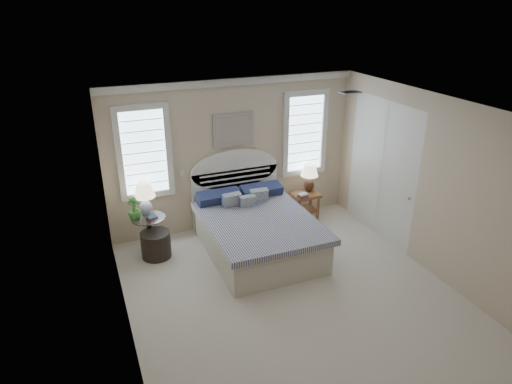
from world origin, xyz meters
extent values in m
cube|color=#BEB4A2|center=(0.00, 0.00, 0.00)|extent=(4.50, 5.00, 0.01)
cube|color=white|center=(0.00, 0.00, 2.70)|extent=(4.50, 5.00, 0.01)
cube|color=#C2AE91|center=(0.00, 2.50, 1.35)|extent=(4.50, 0.02, 2.70)
cube|color=#C2AE91|center=(-2.25, 0.00, 1.35)|extent=(0.02, 5.00, 2.70)
cube|color=#C2AE91|center=(2.25, 0.00, 1.35)|extent=(0.02, 5.00, 2.70)
cube|color=silver|center=(0.00, 2.46, 2.64)|extent=(4.50, 0.08, 0.12)
cube|color=#B2B2B2|center=(1.20, 0.80, 2.68)|extent=(0.30, 0.20, 0.02)
cube|color=silver|center=(-0.95, 2.48, 1.15)|extent=(0.08, 0.01, 0.12)
cube|color=#C9E9FF|center=(-1.55, 2.48, 1.60)|extent=(0.90, 0.06, 1.60)
cube|color=#C9E9FF|center=(1.40, 2.48, 1.60)|extent=(0.90, 0.06, 1.60)
cube|color=silver|center=(0.00, 2.46, 1.82)|extent=(0.74, 0.04, 0.58)
cube|color=silver|center=(2.23, 1.20, 1.20)|extent=(0.02, 1.80, 2.40)
cube|color=#B7B5A1|center=(0.00, 1.33, 0.28)|extent=(1.60, 2.10, 0.55)
cube|color=navy|center=(0.00, 1.28, 0.59)|extent=(1.72, 2.15, 0.10)
cube|color=silver|center=(0.00, 2.44, 0.55)|extent=(1.62, 0.08, 1.10)
cube|color=#1D2949|center=(-0.40, 2.16, 0.73)|extent=(0.75, 0.31, 0.23)
cube|color=#1D2949|center=(0.40, 2.16, 0.73)|extent=(0.75, 0.31, 0.23)
cube|color=#344A75|center=(-0.25, 1.93, 0.71)|extent=(0.33, 0.20, 0.34)
cube|color=#344A75|center=(0.25, 1.93, 0.71)|extent=(0.33, 0.20, 0.34)
cube|color=#344A75|center=(0.00, 1.83, 0.69)|extent=(0.28, 0.14, 0.29)
cylinder|color=black|center=(-1.65, 2.05, 0.01)|extent=(0.32, 0.32, 0.03)
cylinder|color=black|center=(-1.65, 2.05, 0.30)|extent=(0.08, 0.08, 0.60)
cylinder|color=silver|center=(-1.65, 2.05, 0.62)|extent=(0.56, 0.56, 0.02)
cube|color=brown|center=(1.30, 2.15, 0.50)|extent=(0.50, 0.40, 0.06)
cube|color=brown|center=(1.30, 2.15, 0.18)|extent=(0.44, 0.34, 0.03)
cube|color=brown|center=(1.10, 2.00, 0.23)|extent=(0.04, 0.04, 0.47)
cube|color=brown|center=(1.10, 2.30, 0.23)|extent=(0.04, 0.04, 0.47)
cube|color=brown|center=(1.50, 2.00, 0.23)|extent=(0.04, 0.04, 0.47)
cube|color=brown|center=(1.50, 2.30, 0.23)|extent=(0.04, 0.04, 0.47)
cylinder|color=black|center=(-1.60, 1.84, 0.22)|extent=(0.57, 0.57, 0.44)
cylinder|color=white|center=(-1.66, 2.15, 0.64)|extent=(0.12, 0.12, 0.03)
ellipsoid|color=white|center=(-1.66, 2.15, 0.76)|extent=(0.22, 0.22, 0.26)
cylinder|color=gold|center=(-1.66, 2.15, 0.92)|extent=(0.03, 0.03, 0.10)
cylinder|color=black|center=(1.41, 2.24, 0.54)|extent=(0.12, 0.12, 0.03)
ellipsoid|color=black|center=(1.41, 2.24, 0.65)|extent=(0.23, 0.23, 0.25)
cylinder|color=gold|center=(1.41, 2.24, 0.80)|extent=(0.03, 0.03, 0.09)
imported|color=#3B7830|center=(-1.85, 2.05, 0.82)|extent=(0.21, 0.21, 0.38)
cube|color=#A32829|center=(-1.60, 1.96, 0.64)|extent=(0.19, 0.17, 0.02)
cube|color=navy|center=(-1.60, 1.96, 0.66)|extent=(0.18, 0.16, 0.02)
cube|color=#A32829|center=(1.17, 2.00, 0.54)|extent=(0.20, 0.16, 0.02)
cube|color=navy|center=(1.17, 2.00, 0.57)|extent=(0.19, 0.15, 0.02)
cube|color=beige|center=(1.17, 2.00, 0.59)|extent=(0.18, 0.14, 0.02)
camera|label=1|loc=(-2.52, -4.78, 3.97)|focal=32.00mm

